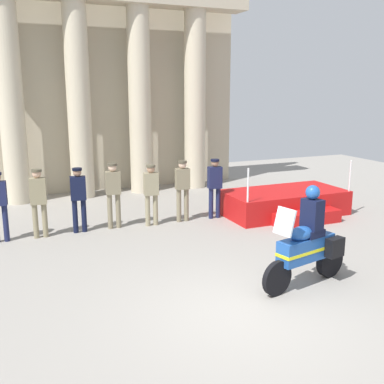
{
  "coord_description": "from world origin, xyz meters",
  "views": [
    {
      "loc": [
        -3.6,
        -6.04,
        3.6
      ],
      "look_at": [
        0.22,
        2.91,
        1.39
      ],
      "focal_mm": 42.93,
      "sensor_mm": 36.0,
      "label": 1
    }
  ],
  "objects_px": {
    "officer_in_row_5": "(183,186)",
    "officer_in_row_3": "(113,190)",
    "officer_in_row_6": "(215,184)",
    "officer_in_row_2": "(78,195)",
    "reviewing_stand": "(285,203)",
    "motorcycle_with_rider": "(309,244)",
    "officer_in_row_1": "(38,198)",
    "officer_in_row_4": "(151,190)"
  },
  "relations": [
    {
      "from": "officer_in_row_5",
      "to": "officer_in_row_3",
      "type": "bearing_deg",
      "value": 4.1
    },
    {
      "from": "officer_in_row_5",
      "to": "officer_in_row_6",
      "type": "relative_size",
      "value": 1.0
    },
    {
      "from": "officer_in_row_2",
      "to": "reviewing_stand",
      "type": "bearing_deg",
      "value": -178.64
    },
    {
      "from": "officer_in_row_3",
      "to": "officer_in_row_6",
      "type": "xyz_separation_m",
      "value": [
        2.84,
        -0.16,
        -0.03
      ]
    },
    {
      "from": "officer_in_row_3",
      "to": "motorcycle_with_rider",
      "type": "bearing_deg",
      "value": 124.2
    },
    {
      "from": "officer_in_row_1",
      "to": "reviewing_stand",
      "type": "bearing_deg",
      "value": -177.29
    },
    {
      "from": "reviewing_stand",
      "to": "officer_in_row_5",
      "type": "xyz_separation_m",
      "value": [
        -3.0,
        0.52,
        0.66
      ]
    },
    {
      "from": "officer_in_row_6",
      "to": "motorcycle_with_rider",
      "type": "distance_m",
      "value": 4.78
    },
    {
      "from": "officer_in_row_5",
      "to": "officer_in_row_6",
      "type": "distance_m",
      "value": 0.95
    },
    {
      "from": "officer_in_row_6",
      "to": "motorcycle_with_rider",
      "type": "bearing_deg",
      "value": 93.05
    },
    {
      "from": "officer_in_row_5",
      "to": "motorcycle_with_rider",
      "type": "distance_m",
      "value": 4.84
    },
    {
      "from": "officer_in_row_3",
      "to": "officer_in_row_4",
      "type": "relative_size",
      "value": 1.05
    },
    {
      "from": "reviewing_stand",
      "to": "officer_in_row_6",
      "type": "relative_size",
      "value": 2.09
    },
    {
      "from": "officer_in_row_3",
      "to": "motorcycle_with_rider",
      "type": "distance_m",
      "value": 5.5
    },
    {
      "from": "officer_in_row_1",
      "to": "officer_in_row_5",
      "type": "distance_m",
      "value": 3.74
    },
    {
      "from": "officer_in_row_4",
      "to": "officer_in_row_6",
      "type": "relative_size",
      "value": 0.98
    },
    {
      "from": "officer_in_row_1",
      "to": "officer_in_row_4",
      "type": "xyz_separation_m",
      "value": [
        2.83,
        -0.1,
        -0.04
      ]
    },
    {
      "from": "officer_in_row_3",
      "to": "officer_in_row_4",
      "type": "xyz_separation_m",
      "value": [
        0.98,
        -0.15,
        -0.05
      ]
    },
    {
      "from": "officer_in_row_3",
      "to": "officer_in_row_5",
      "type": "height_order",
      "value": "officer_in_row_3"
    },
    {
      "from": "officer_in_row_3",
      "to": "officer_in_row_4",
      "type": "height_order",
      "value": "officer_in_row_3"
    },
    {
      "from": "officer_in_row_1",
      "to": "officer_in_row_5",
      "type": "relative_size",
      "value": 1.01
    },
    {
      "from": "officer_in_row_1",
      "to": "officer_in_row_3",
      "type": "xyz_separation_m",
      "value": [
        1.86,
        0.05,
        0.02
      ]
    },
    {
      "from": "officer_in_row_1",
      "to": "officer_in_row_2",
      "type": "relative_size",
      "value": 1.03
    },
    {
      "from": "motorcycle_with_rider",
      "to": "officer_in_row_3",
      "type": "bearing_deg",
      "value": -76.04
    },
    {
      "from": "officer_in_row_1",
      "to": "motorcycle_with_rider",
      "type": "distance_m",
      "value": 6.5
    },
    {
      "from": "officer_in_row_6",
      "to": "motorcycle_with_rider",
      "type": "xyz_separation_m",
      "value": [
        -0.39,
        -4.76,
        -0.2
      ]
    },
    {
      "from": "officer_in_row_1",
      "to": "officer_in_row_2",
      "type": "distance_m",
      "value": 0.97
    },
    {
      "from": "officer_in_row_1",
      "to": "officer_in_row_3",
      "type": "height_order",
      "value": "officer_in_row_3"
    },
    {
      "from": "motorcycle_with_rider",
      "to": "officer_in_row_2",
      "type": "bearing_deg",
      "value": -68.33
    },
    {
      "from": "officer_in_row_5",
      "to": "officer_in_row_6",
      "type": "bearing_deg",
      "value": -175.06
    },
    {
      "from": "officer_in_row_4",
      "to": "officer_in_row_5",
      "type": "bearing_deg",
      "value": -170.08
    },
    {
      "from": "officer_in_row_2",
      "to": "officer_in_row_1",
      "type": "bearing_deg",
      "value": 10.86
    },
    {
      "from": "motorcycle_with_rider",
      "to": "officer_in_row_1",
      "type": "bearing_deg",
      "value": -61.02
    },
    {
      "from": "officer_in_row_1",
      "to": "motorcycle_with_rider",
      "type": "xyz_separation_m",
      "value": [
        4.31,
        -4.87,
        -0.21
      ]
    },
    {
      "from": "officer_in_row_1",
      "to": "officer_in_row_2",
      "type": "bearing_deg",
      "value": -169.14
    },
    {
      "from": "officer_in_row_4",
      "to": "officer_in_row_6",
      "type": "xyz_separation_m",
      "value": [
        1.86,
        -0.01,
        0.02
      ]
    },
    {
      "from": "officer_in_row_2",
      "to": "motorcycle_with_rider",
      "type": "height_order",
      "value": "motorcycle_with_rider"
    },
    {
      "from": "officer_in_row_3",
      "to": "officer_in_row_5",
      "type": "bearing_deg",
      "value": -175.9
    },
    {
      "from": "officer_in_row_3",
      "to": "officer_in_row_5",
      "type": "relative_size",
      "value": 1.02
    },
    {
      "from": "officer_in_row_1",
      "to": "officer_in_row_3",
      "type": "bearing_deg",
      "value": -170.62
    },
    {
      "from": "officer_in_row_2",
      "to": "officer_in_row_6",
      "type": "xyz_separation_m",
      "value": [
        3.73,
        -0.16,
        0.01
      ]
    },
    {
      "from": "officer_in_row_3",
      "to": "reviewing_stand",
      "type": "bearing_deg",
      "value": -179.79
    }
  ]
}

